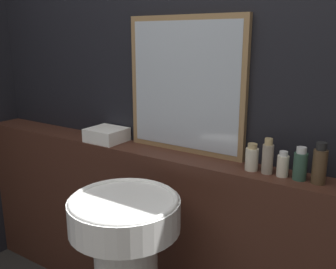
{
  "coord_description": "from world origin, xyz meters",
  "views": [
    {
      "loc": [
        0.81,
        -0.06,
        1.46
      ],
      "look_at": [
        -0.08,
        1.28,
        1.04
      ],
      "focal_mm": 40.0,
      "sensor_mm": 36.0,
      "label": 1
    }
  ],
  "objects_px": {
    "towel_stack": "(107,135)",
    "hand_soap_bottle": "(320,165)",
    "shampoo_bottle": "(252,158)",
    "lotion_bottle": "(283,165)",
    "body_wash_bottle": "(300,165)",
    "conditioner_bottle": "(268,157)",
    "mirror": "(185,86)"
  },
  "relations": [
    {
      "from": "shampoo_bottle",
      "to": "hand_soap_bottle",
      "type": "relative_size",
      "value": 0.71
    },
    {
      "from": "lotion_bottle",
      "to": "body_wash_bottle",
      "type": "relative_size",
      "value": 0.79
    },
    {
      "from": "towel_stack",
      "to": "conditioner_bottle",
      "type": "relative_size",
      "value": 1.29
    },
    {
      "from": "conditioner_bottle",
      "to": "lotion_bottle",
      "type": "distance_m",
      "value": 0.07
    },
    {
      "from": "shampoo_bottle",
      "to": "hand_soap_bottle",
      "type": "distance_m",
      "value": 0.27
    },
    {
      "from": "hand_soap_bottle",
      "to": "mirror",
      "type": "bearing_deg",
      "value": 173.26
    },
    {
      "from": "shampoo_bottle",
      "to": "body_wash_bottle",
      "type": "xyz_separation_m",
      "value": [
        0.2,
        0.0,
        0.01
      ]
    },
    {
      "from": "towel_stack",
      "to": "shampoo_bottle",
      "type": "height_order",
      "value": "shampoo_bottle"
    },
    {
      "from": "mirror",
      "to": "shampoo_bottle",
      "type": "distance_m",
      "value": 0.47
    },
    {
      "from": "lotion_bottle",
      "to": "hand_soap_bottle",
      "type": "relative_size",
      "value": 0.65
    },
    {
      "from": "towel_stack",
      "to": "lotion_bottle",
      "type": "xyz_separation_m",
      "value": [
        0.95,
        0.0,
        0.01
      ]
    },
    {
      "from": "shampoo_bottle",
      "to": "conditioner_bottle",
      "type": "height_order",
      "value": "conditioner_bottle"
    },
    {
      "from": "lotion_bottle",
      "to": "mirror",
      "type": "bearing_deg",
      "value": 171.45
    },
    {
      "from": "conditioner_bottle",
      "to": "lotion_bottle",
      "type": "bearing_deg",
      "value": 0.0
    },
    {
      "from": "towel_stack",
      "to": "hand_soap_bottle",
      "type": "distance_m",
      "value": 1.09
    },
    {
      "from": "body_wash_bottle",
      "to": "hand_soap_bottle",
      "type": "bearing_deg",
      "value": 0.0
    },
    {
      "from": "conditioner_bottle",
      "to": "hand_soap_bottle",
      "type": "xyz_separation_m",
      "value": [
        0.2,
        0.0,
        0.01
      ]
    },
    {
      "from": "mirror",
      "to": "body_wash_bottle",
      "type": "distance_m",
      "value": 0.63
    },
    {
      "from": "towel_stack",
      "to": "hand_soap_bottle",
      "type": "height_order",
      "value": "hand_soap_bottle"
    },
    {
      "from": "mirror",
      "to": "lotion_bottle",
      "type": "height_order",
      "value": "mirror"
    },
    {
      "from": "hand_soap_bottle",
      "to": "body_wash_bottle",
      "type": "bearing_deg",
      "value": 180.0
    },
    {
      "from": "lotion_bottle",
      "to": "body_wash_bottle",
      "type": "distance_m",
      "value": 0.07
    },
    {
      "from": "shampoo_bottle",
      "to": "hand_soap_bottle",
      "type": "height_order",
      "value": "hand_soap_bottle"
    },
    {
      "from": "conditioner_bottle",
      "to": "towel_stack",
      "type": "bearing_deg",
      "value": 180.0
    },
    {
      "from": "lotion_bottle",
      "to": "hand_soap_bottle",
      "type": "height_order",
      "value": "hand_soap_bottle"
    },
    {
      "from": "mirror",
      "to": "towel_stack",
      "type": "relative_size",
      "value": 3.35
    },
    {
      "from": "shampoo_bottle",
      "to": "lotion_bottle",
      "type": "height_order",
      "value": "shampoo_bottle"
    },
    {
      "from": "mirror",
      "to": "hand_soap_bottle",
      "type": "distance_m",
      "value": 0.69
    },
    {
      "from": "body_wash_bottle",
      "to": "lotion_bottle",
      "type": "bearing_deg",
      "value": 180.0
    },
    {
      "from": "body_wash_bottle",
      "to": "mirror",
      "type": "bearing_deg",
      "value": 172.44
    },
    {
      "from": "shampoo_bottle",
      "to": "hand_soap_bottle",
      "type": "xyz_separation_m",
      "value": [
        0.27,
        0.0,
        0.02
      ]
    },
    {
      "from": "mirror",
      "to": "hand_soap_bottle",
      "type": "xyz_separation_m",
      "value": [
        0.64,
        -0.08,
        -0.25
      ]
    }
  ]
}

